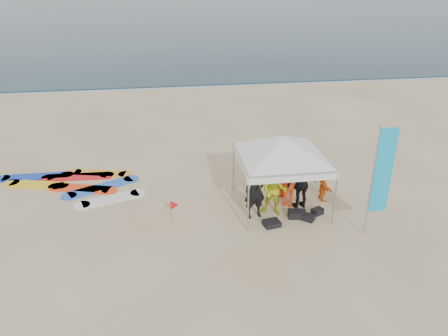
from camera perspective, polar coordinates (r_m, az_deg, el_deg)
ground at (r=12.85m, az=1.19°, el=-9.80°), size 120.00×120.00×0.00m
ocean at (r=70.78m, az=-7.18°, el=19.02°), size 160.00×84.00×0.08m
shoreline_foam at (r=29.56m, az=-4.65°, el=10.65°), size 160.00×1.20×0.01m
person_black_a at (r=13.67m, az=4.09°, el=-2.86°), size 0.76×0.56×1.91m
person_yellow at (r=13.91m, az=6.55°, el=-2.95°), size 1.01×0.92×1.68m
person_orange_a at (r=14.45m, az=8.56°, el=-1.57°), size 1.38×1.15×1.86m
person_black_b at (r=14.40m, az=10.13°, el=-2.02°), size 1.09×0.61×1.76m
person_orange_b at (r=15.05m, az=7.30°, el=-0.78°), size 0.87×0.62×1.66m
person_seated at (r=15.20m, az=12.85°, el=-2.36°), size 0.32×0.93×0.99m
canopy_tent at (r=13.75m, az=7.75°, el=4.16°), size 3.79×3.79×2.86m
feather_flag at (r=13.01m, az=19.93°, el=-0.56°), size 0.59×0.04×3.47m
marker_pennant at (r=13.80m, az=-6.46°, el=-4.85°), size 0.28×0.28×0.64m
gear_pile at (r=14.07m, az=9.35°, el=-6.30°), size 2.13×0.90×0.22m
surfboard_spread at (r=16.93m, az=-18.66°, el=-1.91°), size 5.15×3.19×0.07m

